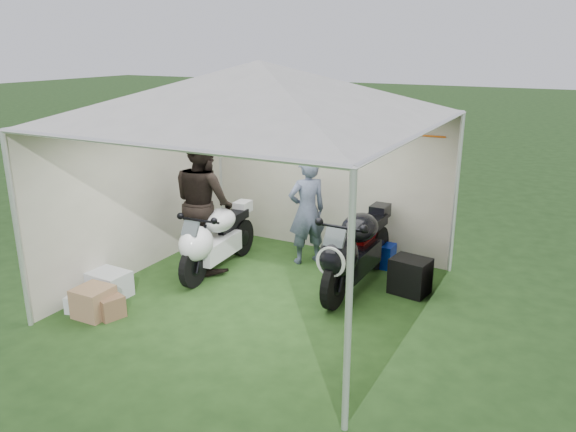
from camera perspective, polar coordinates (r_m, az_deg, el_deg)
name	(u,v)px	position (r m, az deg, el deg)	size (l,w,h in m)	color
ground	(262,295)	(7.51, -2.63, -7.98)	(80.00, 80.00, 0.00)	#1D3A15
canopy_tent	(261,97)	(6.85, -2.79, 12.01)	(5.66, 5.66, 3.00)	silver
motorcycle_white	(215,238)	(8.09, -7.47, -2.21)	(0.50, 1.91, 0.94)	black
motorcycle_black	(354,249)	(7.48, 6.76, -3.31)	(0.49, 2.14, 1.05)	black
paddock_stand	(378,255)	(8.48, 9.15, -3.88)	(0.47, 0.29, 0.35)	#0B2ED3
person_dark_jacket	(204,202)	(8.16, -8.55, 1.37)	(0.97, 0.75, 1.99)	black
person_blue_jacket	(307,211)	(8.32, 1.94, 0.52)	(0.59, 0.39, 1.62)	slate
equipment_box	(410,276)	(7.63, 12.30, -5.97)	(0.48, 0.39, 0.48)	black
crate_0	(109,284)	(7.76, -17.69, -6.61)	(0.50, 0.39, 0.34)	silver
crate_1	(94,302)	(7.28, -19.14, -8.23)	(0.41, 0.41, 0.36)	#936E4D
crate_2	(80,304)	(7.48, -20.41, -8.34)	(0.29, 0.24, 0.21)	silver
crate_3	(108,305)	(7.26, -17.85, -8.60)	(0.40, 0.29, 0.27)	brown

